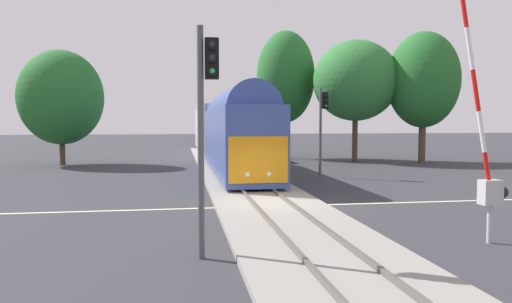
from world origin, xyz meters
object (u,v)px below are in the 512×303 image
at_px(maple_right_background, 423,80).
at_px(oak_far_right, 356,81).
at_px(crossing_gate_near, 488,166).
at_px(traffic_signal_far_side, 323,117).
at_px(pine_left_background, 61,97).
at_px(elm_centre_background, 286,77).
at_px(commuter_train, 221,129).
at_px(traffic_signal_median, 206,104).

relative_size(maple_right_background, oak_far_right, 1.05).
xyz_separation_m(crossing_gate_near, traffic_signal_far_side, (0.10, 16.21, 1.48)).
height_order(traffic_signal_far_side, pine_left_background, pine_left_background).
relative_size(crossing_gate_near, maple_right_background, 0.67).
height_order(crossing_gate_near, oak_far_right, oak_far_right).
distance_m(pine_left_background, maple_right_background, 29.00).
xyz_separation_m(elm_centre_background, maple_right_background, (10.18, -6.26, -0.66)).
xyz_separation_m(commuter_train, crossing_gate_near, (4.98, -29.22, -0.58)).
relative_size(pine_left_background, maple_right_background, 0.83).
bearing_deg(traffic_signal_far_side, pine_left_background, 147.91).
xyz_separation_m(commuter_train, traffic_signal_far_side, (5.08, -13.01, 0.90)).
relative_size(traffic_signal_median, maple_right_background, 0.54).
relative_size(commuter_train, oak_far_right, 4.18).
bearing_deg(elm_centre_background, traffic_signal_far_side, -93.84).
height_order(commuter_train, crossing_gate_near, crossing_gate_near).
bearing_deg(commuter_train, crossing_gate_near, -80.33).
bearing_deg(pine_left_background, commuter_train, 8.67).
bearing_deg(crossing_gate_near, elm_centre_background, 87.96).
xyz_separation_m(commuter_train, maple_right_background, (16.28, -4.17, 4.03)).
distance_m(commuter_train, elm_centre_background, 7.97).
bearing_deg(pine_left_background, elm_centre_background, 12.12).
relative_size(traffic_signal_median, pine_left_background, 0.65).
bearing_deg(oak_far_right, maple_right_background, -19.91).
distance_m(commuter_train, crossing_gate_near, 29.65).
height_order(elm_centre_background, maple_right_background, elm_centre_background).
height_order(commuter_train, elm_centre_background, elm_centre_background).
relative_size(commuter_train, traffic_signal_far_side, 7.78).
bearing_deg(crossing_gate_near, traffic_signal_far_side, 89.64).
bearing_deg(crossing_gate_near, commuter_train, 99.67).
height_order(elm_centre_background, oak_far_right, elm_centre_background).
distance_m(commuter_train, pine_left_background, 12.99).
distance_m(crossing_gate_near, pine_left_background, 32.62).
bearing_deg(commuter_train, oak_far_right, -11.71).
relative_size(crossing_gate_near, oak_far_right, 0.70).
distance_m(traffic_signal_median, maple_right_background, 31.93).
distance_m(commuter_train, oak_far_right, 12.09).
bearing_deg(traffic_signal_median, crossing_gate_near, 2.25).
distance_m(elm_centre_background, pine_left_background, 19.25).
relative_size(traffic_signal_far_side, elm_centre_background, 0.47).
xyz_separation_m(crossing_gate_near, maple_right_background, (11.30, 25.05, 4.61)).
relative_size(elm_centre_background, pine_left_background, 1.30).
relative_size(pine_left_background, oak_far_right, 0.87).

